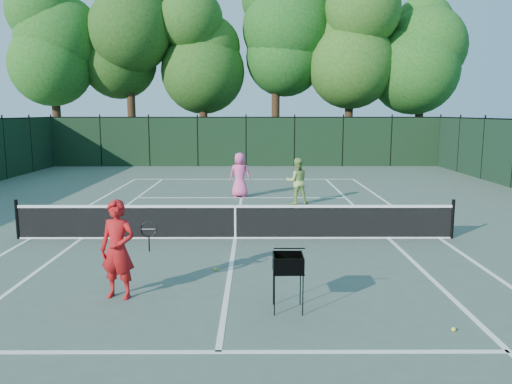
{
  "coord_description": "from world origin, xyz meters",
  "views": [
    {
      "loc": [
        0.51,
        -12.99,
        3.35
      ],
      "look_at": [
        0.56,
        1.0,
        1.1
      ],
      "focal_mm": 35.0,
      "sensor_mm": 36.0,
      "label": 1
    }
  ],
  "objects_px": {
    "player_pink": "(240,175)",
    "player_green": "(297,181)",
    "ball_hopper": "(288,264)",
    "loose_ball_midcourt": "(216,269)",
    "loose_ball_near_cart": "(454,329)",
    "coach": "(118,249)"
  },
  "relations": [
    {
      "from": "ball_hopper",
      "to": "player_green",
      "type": "bearing_deg",
      "value": 82.84
    },
    {
      "from": "ball_hopper",
      "to": "player_pink",
      "type": "bearing_deg",
      "value": 94.16
    },
    {
      "from": "player_pink",
      "to": "ball_hopper",
      "type": "relative_size",
      "value": 1.81
    },
    {
      "from": "coach",
      "to": "ball_hopper",
      "type": "xyz_separation_m",
      "value": [
        3.03,
        -0.59,
        -0.08
      ]
    },
    {
      "from": "player_green",
      "to": "player_pink",
      "type": "bearing_deg",
      "value": -42.73
    },
    {
      "from": "ball_hopper",
      "to": "loose_ball_midcourt",
      "type": "relative_size",
      "value": 14.38
    },
    {
      "from": "ball_hopper",
      "to": "loose_ball_near_cart",
      "type": "distance_m",
      "value": 2.77
    },
    {
      "from": "player_green",
      "to": "ball_hopper",
      "type": "height_order",
      "value": "player_green"
    },
    {
      "from": "ball_hopper",
      "to": "loose_ball_midcourt",
      "type": "height_order",
      "value": "ball_hopper"
    },
    {
      "from": "player_pink",
      "to": "loose_ball_near_cart",
      "type": "relative_size",
      "value": 26.01
    },
    {
      "from": "coach",
      "to": "loose_ball_midcourt",
      "type": "height_order",
      "value": "coach"
    },
    {
      "from": "ball_hopper",
      "to": "coach",
      "type": "bearing_deg",
      "value": 167.39
    },
    {
      "from": "player_green",
      "to": "loose_ball_midcourt",
      "type": "xyz_separation_m",
      "value": [
        -2.38,
        -7.83,
        -0.81
      ]
    },
    {
      "from": "player_pink",
      "to": "player_green",
      "type": "distance_m",
      "value": 2.64
    },
    {
      "from": "coach",
      "to": "ball_hopper",
      "type": "height_order",
      "value": "coach"
    },
    {
      "from": "coach",
      "to": "ball_hopper",
      "type": "bearing_deg",
      "value": 1.79
    },
    {
      "from": "player_green",
      "to": "loose_ball_near_cart",
      "type": "height_order",
      "value": "player_green"
    },
    {
      "from": "player_pink",
      "to": "loose_ball_midcourt",
      "type": "xyz_separation_m",
      "value": [
        -0.26,
        -9.39,
        -0.85
      ]
    },
    {
      "from": "loose_ball_near_cart",
      "to": "loose_ball_midcourt",
      "type": "distance_m",
      "value": 4.91
    },
    {
      "from": "loose_ball_near_cart",
      "to": "player_green",
      "type": "bearing_deg",
      "value": 98.0
    },
    {
      "from": "player_pink",
      "to": "player_green",
      "type": "xyz_separation_m",
      "value": [
        2.13,
        -1.56,
        -0.04
      ]
    },
    {
      "from": "coach",
      "to": "loose_ball_near_cart",
      "type": "xyz_separation_m",
      "value": [
        5.54,
        -1.46,
        -0.87
      ]
    }
  ]
}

